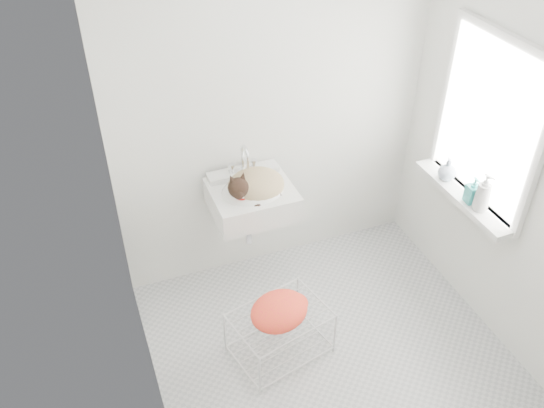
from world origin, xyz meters
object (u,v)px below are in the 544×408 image
object	(u,v)px
bottle_a	(479,209)
sink	(252,189)
bottle_c	(445,179)
cat	(255,185)
bottle_b	(470,202)
wire_rack	(280,335)

from	to	relation	value
bottle_a	sink	bearing A→B (deg)	150.22
bottle_a	bottle_c	distance (m)	0.36
cat	bottle_b	distance (m)	1.38
bottle_a	bottle_c	world-z (taller)	bottle_a
sink	bottle_c	distance (m)	1.30
cat	bottle_a	size ratio (longest dim) A/B	1.89
wire_rack	bottle_b	bearing A→B (deg)	1.21
bottle_c	cat	bearing A→B (deg)	164.60
sink	bottle_a	distance (m)	1.44
wire_rack	bottle_c	distance (m)	1.51
cat	bottle_c	world-z (taller)	cat
sink	bottle_b	xyz separation A→B (m)	(1.25, -0.63, 0.00)
cat	bottle_a	bearing A→B (deg)	-32.78
sink	wire_rack	bearing A→B (deg)	-94.87
bottle_b	bottle_c	size ratio (longest dim) A/B	1.15
cat	bottle_b	xyz separation A→B (m)	(1.23, -0.61, -0.04)
bottle_a	bottle_b	size ratio (longest dim) A/B	1.22
cat	bottle_c	xyz separation A→B (m)	(1.23, -0.34, -0.04)
bottle_c	sink	bearing A→B (deg)	164.05
sink	wire_rack	world-z (taller)	sink
wire_rack	bottle_c	world-z (taller)	bottle_c
sink	cat	distance (m)	0.04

